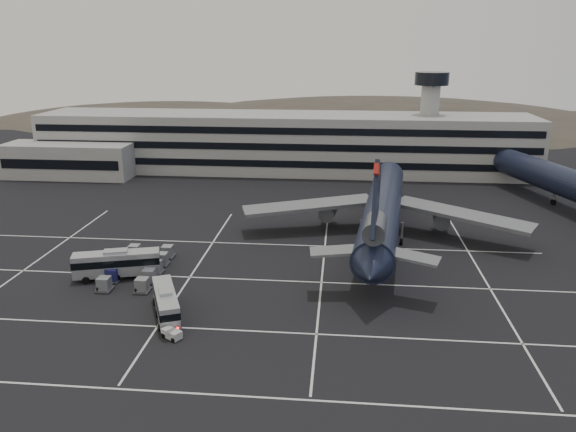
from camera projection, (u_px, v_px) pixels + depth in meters
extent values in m
plane|color=black|center=(227.00, 291.00, 72.37)|extent=(260.00, 260.00, 0.00)
cube|color=silver|center=(180.00, 393.00, 51.46)|extent=(90.00, 0.25, 0.01)
cube|color=silver|center=(210.00, 329.00, 62.86)|extent=(90.00, 0.25, 0.01)
cube|color=silver|center=(233.00, 279.00, 76.17)|extent=(90.00, 0.25, 0.01)
cube|color=silver|center=(250.00, 244.00, 89.48)|extent=(90.00, 0.25, 0.01)
cube|color=silver|center=(31.00, 265.00, 80.83)|extent=(0.25, 55.00, 0.01)
cube|color=silver|center=(194.00, 271.00, 78.62)|extent=(0.25, 55.00, 0.01)
cube|color=silver|center=(322.00, 276.00, 76.97)|extent=(0.25, 55.00, 0.01)
cube|color=silver|center=(487.00, 283.00, 74.95)|extent=(0.25, 55.00, 0.01)
cube|color=gray|center=(284.00, 143.00, 138.74)|extent=(120.00, 18.00, 14.00)
cube|color=black|center=(280.00, 164.00, 131.17)|extent=(118.00, 0.20, 1.60)
cube|color=black|center=(280.00, 147.00, 129.98)|extent=(118.00, 0.20, 1.60)
cube|color=black|center=(280.00, 131.00, 128.89)|extent=(118.00, 0.20, 1.60)
cube|color=gray|center=(69.00, 160.00, 132.82)|extent=(30.00, 10.00, 8.00)
cylinder|color=gray|center=(428.00, 127.00, 136.23)|extent=(4.40, 4.40, 22.00)
cylinder|color=black|center=(432.00, 79.00, 132.82)|extent=(8.00, 8.00, 3.00)
ellipsoid|color=#38332B|center=(170.00, 142.00, 242.60)|extent=(196.00, 140.00, 32.00)
ellipsoid|color=#38332B|center=(379.00, 152.00, 235.21)|extent=(252.00, 180.00, 44.00)
cylinder|color=black|center=(383.00, 209.00, 90.06)|extent=(11.09, 48.33, 5.60)
cone|color=black|center=(390.00, 173.00, 114.52)|extent=(6.08, 5.12, 5.60)
cone|color=black|center=(371.00, 272.00, 65.32)|extent=(5.58, 5.55, 5.04)
cube|color=black|center=(376.00, 203.00, 66.39)|extent=(1.59, 9.47, 10.97)
cube|color=red|center=(377.00, 171.00, 63.74)|extent=(0.92, 3.27, 2.24)
cylinder|color=#595B60|center=(375.00, 228.00, 67.83)|extent=(3.37, 6.27, 2.70)
cube|color=slate|center=(340.00, 251.00, 70.18)|extent=(7.77, 3.89, 0.87)
cube|color=slate|center=(409.00, 256.00, 68.50)|extent=(8.13, 5.43, 0.87)
cube|color=slate|center=(308.00, 205.00, 94.67)|extent=(22.67, 11.14, 1.75)
cylinder|color=#595B60|center=(328.00, 211.00, 97.38)|extent=(3.32, 5.77, 2.70)
cube|color=slate|center=(462.00, 215.00, 89.65)|extent=(21.95, 15.36, 1.75)
cylinder|color=#595B60|center=(441.00, 218.00, 93.56)|extent=(3.32, 5.77, 2.70)
cylinder|color=slate|center=(386.00, 201.00, 105.29)|extent=(0.44, 0.44, 3.00)
cylinder|color=black|center=(386.00, 210.00, 105.78)|extent=(0.62, 1.15, 1.10)
cylinder|color=slate|center=(361.00, 229.00, 89.72)|extent=(0.44, 0.44, 3.00)
cylinder|color=black|center=(361.00, 238.00, 90.21)|extent=(0.62, 1.15, 1.10)
cylinder|color=slate|center=(402.00, 231.00, 88.44)|extent=(0.44, 0.44, 3.00)
cylinder|color=black|center=(401.00, 241.00, 88.93)|extent=(0.62, 1.15, 1.10)
cylinder|color=black|center=(557.00, 179.00, 109.39)|extent=(18.83, 47.65, 5.60)
cone|color=black|center=(487.00, 154.00, 133.98)|extent=(6.64, 5.89, 5.60)
cylinder|color=slate|center=(555.00, 194.00, 110.28)|extent=(0.44, 0.44, 3.00)
cylinder|color=black|center=(553.00, 202.00, 110.77)|extent=(0.79, 1.20, 1.10)
cube|color=gray|center=(166.00, 302.00, 65.35)|extent=(5.88, 9.85, 2.66)
cube|color=black|center=(166.00, 299.00, 65.25)|extent=(5.96, 9.93, 0.84)
cube|color=gray|center=(165.00, 290.00, 64.90)|extent=(2.35, 3.01, 0.31)
cylinder|color=black|center=(160.00, 328.00, 62.33)|extent=(0.60, 0.89, 0.85)
cylinder|color=black|center=(180.00, 325.00, 62.97)|extent=(0.60, 0.89, 0.85)
cylinder|color=black|center=(157.00, 314.00, 65.44)|extent=(0.60, 0.89, 0.85)
cylinder|color=black|center=(176.00, 311.00, 66.08)|extent=(0.60, 0.89, 0.85)
cylinder|color=black|center=(154.00, 302.00, 68.55)|extent=(0.60, 0.89, 0.85)
cylinder|color=black|center=(173.00, 299.00, 69.19)|extent=(0.60, 0.89, 0.85)
cube|color=#FF0C05|center=(165.00, 330.00, 60.98)|extent=(0.23, 0.15, 0.20)
cube|color=#FF0C05|center=(178.00, 328.00, 61.39)|extent=(0.23, 0.15, 0.20)
cube|color=gray|center=(117.00, 263.00, 75.92)|extent=(11.64, 5.69, 3.10)
cube|color=black|center=(117.00, 261.00, 75.81)|extent=(11.71, 5.76, 0.98)
cube|color=gray|center=(116.00, 251.00, 75.40)|extent=(3.44, 2.46, 0.36)
cylinder|color=black|center=(147.00, 276.00, 75.90)|extent=(1.05, 0.60, 0.99)
cylinder|color=black|center=(148.00, 269.00, 78.33)|extent=(1.05, 0.60, 0.99)
cylinder|color=black|center=(117.00, 278.00, 75.19)|extent=(1.05, 0.60, 0.99)
cylinder|color=black|center=(119.00, 271.00, 77.61)|extent=(1.05, 0.60, 0.99)
cylinder|color=black|center=(86.00, 280.00, 74.47)|extent=(1.05, 0.60, 0.99)
cylinder|color=black|center=(89.00, 273.00, 76.89)|extent=(1.05, 0.60, 0.99)
cube|color=#B9B9B4|center=(172.00, 334.00, 60.76)|extent=(2.43, 2.12, 0.87)
cube|color=#B9B9B4|center=(175.00, 330.00, 60.30)|extent=(1.31, 1.37, 0.49)
cylinder|color=black|center=(173.00, 340.00, 59.98)|extent=(0.57, 0.47, 0.54)
cylinder|color=black|center=(181.00, 336.00, 60.79)|extent=(0.57, 0.47, 0.54)
cylinder|color=black|center=(164.00, 336.00, 60.89)|extent=(0.57, 0.47, 0.54)
cylinder|color=black|center=(171.00, 332.00, 61.70)|extent=(0.57, 0.47, 0.54)
cube|color=#2D2D30|center=(105.00, 289.00, 72.54)|extent=(1.97, 2.26, 0.18)
cylinder|color=black|center=(105.00, 290.00, 72.56)|extent=(0.10, 0.20, 0.20)
cube|color=gray|center=(104.00, 283.00, 72.28)|extent=(1.60, 1.60, 1.60)
cube|color=#2D2D30|center=(143.00, 291.00, 72.23)|extent=(1.97, 2.26, 0.18)
cylinder|color=black|center=(143.00, 291.00, 72.25)|extent=(0.10, 0.20, 0.20)
cube|color=gray|center=(142.00, 284.00, 71.97)|extent=(1.60, 1.60, 1.60)
cube|color=#2D2D30|center=(113.00, 280.00, 75.41)|extent=(1.97, 2.26, 0.18)
cylinder|color=black|center=(113.00, 280.00, 75.42)|extent=(0.10, 0.20, 0.20)
cube|color=#171952|center=(113.00, 274.00, 75.14)|extent=(1.60, 1.60, 1.60)
cube|color=#2D2D30|center=(150.00, 281.00, 75.10)|extent=(1.97, 2.26, 0.18)
cylinder|color=black|center=(150.00, 281.00, 75.11)|extent=(0.10, 0.20, 0.20)
cube|color=gray|center=(149.00, 275.00, 74.83)|extent=(1.60, 1.60, 1.60)
cube|color=#2D2D30|center=(121.00, 271.00, 78.27)|extent=(1.97, 2.26, 0.18)
cylinder|color=black|center=(121.00, 272.00, 78.29)|extent=(0.10, 0.20, 0.20)
cube|color=gray|center=(120.00, 265.00, 78.01)|extent=(1.60, 1.60, 1.60)
cube|color=#2D2D30|center=(156.00, 272.00, 77.96)|extent=(1.97, 2.26, 0.18)
cylinder|color=black|center=(156.00, 273.00, 77.98)|extent=(0.10, 0.20, 0.20)
cube|color=gray|center=(156.00, 266.00, 77.70)|extent=(1.60, 1.60, 1.60)
cube|color=#2D2D30|center=(128.00, 263.00, 81.13)|extent=(1.97, 2.26, 0.18)
cylinder|color=black|center=(128.00, 264.00, 81.15)|extent=(0.10, 0.20, 0.20)
cube|color=#171952|center=(128.00, 258.00, 80.87)|extent=(1.60, 1.60, 1.60)
cube|color=#2D2D30|center=(162.00, 264.00, 80.82)|extent=(1.97, 2.26, 0.18)
cylinder|color=black|center=(162.00, 265.00, 80.84)|extent=(0.10, 0.20, 0.20)
cube|color=gray|center=(162.00, 258.00, 80.56)|extent=(1.60, 1.60, 1.60)
cube|color=#2D2D30|center=(135.00, 256.00, 84.00)|extent=(1.97, 2.26, 0.18)
cylinder|color=black|center=(135.00, 256.00, 84.02)|extent=(0.10, 0.20, 0.20)
cube|color=gray|center=(134.00, 250.00, 83.73)|extent=(1.60, 1.60, 1.60)
cube|color=#2D2D30|center=(168.00, 257.00, 83.69)|extent=(1.97, 2.26, 0.18)
cylinder|color=black|center=(168.00, 257.00, 83.71)|extent=(0.10, 0.20, 0.20)
cube|color=gray|center=(167.00, 251.00, 83.42)|extent=(1.60, 1.60, 1.60)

